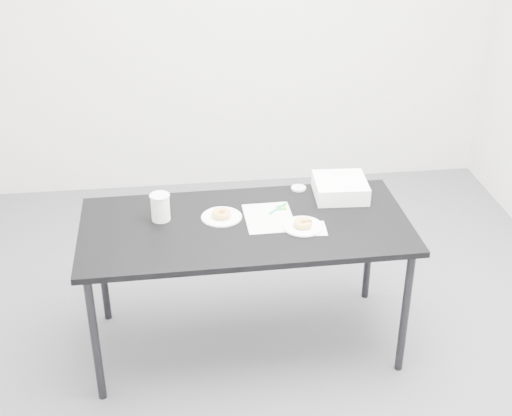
{
  "coord_description": "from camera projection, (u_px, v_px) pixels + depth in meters",
  "views": [
    {
      "loc": [
        -0.42,
        -3.11,
        2.57
      ],
      "look_at": [
        -0.03,
        0.02,
        0.84
      ],
      "focal_mm": 50.0,
      "sensor_mm": 36.0,
      "label": 1
    }
  ],
  "objects": [
    {
      "name": "bakery_box",
      "position": [
        340.0,
        188.0,
        3.86
      ],
      "size": [
        0.29,
        0.29,
        0.09
      ],
      "primitive_type": "cube",
      "rotation": [
        0.0,
        0.0,
        -0.06
      ],
      "color": "white",
      "rests_on": "table"
    },
    {
      "name": "floor",
      "position": [
        261.0,
        340.0,
        3.98
      ],
      "size": [
        4.0,
        4.0,
        0.0
      ],
      "primitive_type": "plane",
      "color": "#525257",
      "rests_on": "ground"
    },
    {
      "name": "scorecard",
      "position": [
        269.0,
        218.0,
        3.66
      ],
      "size": [
        0.25,
        0.32,
        0.0
      ],
      "primitive_type": "cube",
      "rotation": [
        0.0,
        0.0,
        0.02
      ],
      "color": "white",
      "rests_on": "table"
    },
    {
      "name": "pen",
      "position": [
        278.0,
        208.0,
        3.73
      ],
      "size": [
        0.11,
        0.11,
        0.01
      ],
      "primitive_type": "cylinder",
      "rotation": [
        0.0,
        1.57,
        0.77
      ],
      "color": "#0D995E",
      "rests_on": "scorecard"
    },
    {
      "name": "donut_far",
      "position": [
        221.0,
        214.0,
        3.65
      ],
      "size": [
        0.12,
        0.12,
        0.03
      ],
      "primitive_type": "torus",
      "rotation": [
        0.0,
        0.0,
        0.27
      ],
      "color": "#D58D43",
      "rests_on": "plate_far"
    },
    {
      "name": "donut_near",
      "position": [
        303.0,
        223.0,
        3.56
      ],
      "size": [
        0.11,
        0.11,
        0.03
      ],
      "primitive_type": "torus",
      "rotation": [
        0.0,
        0.0,
        -0.2
      ],
      "color": "#D58D43",
      "rests_on": "plate_near"
    },
    {
      "name": "table",
      "position": [
        245.0,
        233.0,
        3.64
      ],
      "size": [
        1.68,
        0.81,
        0.76
      ],
      "rotation": [
        0.0,
        0.0,
        0.01
      ],
      "color": "black",
      "rests_on": "floor"
    },
    {
      "name": "cup_lid",
      "position": [
        299.0,
        188.0,
        3.94
      ],
      "size": [
        0.08,
        0.08,
        0.01
      ],
      "primitive_type": "cylinder",
      "color": "silver",
      "rests_on": "table"
    },
    {
      "name": "logo_patch",
      "position": [
        281.0,
        208.0,
        3.75
      ],
      "size": [
        0.05,
        0.05,
        0.0
      ],
      "primitive_type": "cube",
      "rotation": [
        0.0,
        0.0,
        0.02
      ],
      "color": "green",
      "rests_on": "scorecard"
    },
    {
      "name": "wall_back",
      "position": [
        225.0,
        12.0,
        5.07
      ],
      "size": [
        4.0,
        0.02,
        2.7
      ],
      "primitive_type": "cube",
      "color": "silver",
      "rests_on": "floor"
    },
    {
      "name": "plate_near",
      "position": [
        303.0,
        226.0,
        3.57
      ],
      "size": [
        0.21,
        0.21,
        0.01
      ],
      "primitive_type": "cylinder",
      "color": "white",
      "rests_on": "napkin"
    },
    {
      "name": "plate_far",
      "position": [
        222.0,
        217.0,
        3.66
      ],
      "size": [
        0.21,
        0.21,
        0.01
      ],
      "primitive_type": "cylinder",
      "color": "white",
      "rests_on": "table"
    },
    {
      "name": "coffee_cup",
      "position": [
        160.0,
        207.0,
        3.61
      ],
      "size": [
        0.1,
        0.1,
        0.14
      ],
      "primitive_type": "cylinder",
      "color": "white",
      "rests_on": "table"
    },
    {
      "name": "napkin",
      "position": [
        312.0,
        229.0,
        3.56
      ],
      "size": [
        0.15,
        0.15,
        0.0
      ],
      "primitive_type": "cube",
      "rotation": [
        0.0,
        0.0,
        -0.06
      ],
      "color": "white",
      "rests_on": "table"
    }
  ]
}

